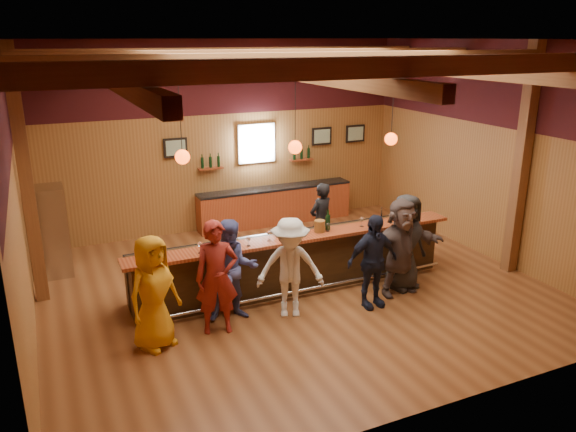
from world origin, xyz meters
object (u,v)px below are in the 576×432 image
(customer_white, at_px, (290,268))
(bottle_a, at_px, (327,223))
(back_bar_cabinet, at_px, (275,205))
(bar_counter, at_px, (292,260))
(customer_orange, at_px, (153,293))
(customer_denim, at_px, (233,271))
(stainless_fridge, at_px, (49,232))
(customer_brown, at_px, (401,247))
(customer_redvest, at_px, (217,278))
(ice_bucket, at_px, (320,226))
(bartender, at_px, (321,221))
(customer_navy, at_px, (373,261))
(customer_dark, at_px, (405,242))

(customer_white, distance_m, bottle_a, 1.47)
(back_bar_cabinet, xyz_separation_m, bottle_a, (-0.57, -3.81, 0.77))
(bar_counter, relative_size, back_bar_cabinet, 1.57)
(bar_counter, relative_size, customer_orange, 3.52)
(customer_denim, xyz_separation_m, customer_white, (0.91, -0.28, -0.00))
(stainless_fridge, xyz_separation_m, customer_brown, (5.77, -3.57, 0.01))
(customer_redvest, bearing_deg, ice_bucket, 32.59)
(customer_orange, bearing_deg, customer_brown, -28.26)
(customer_brown, height_order, ice_bucket, customer_brown)
(bar_counter, bearing_deg, bartender, 42.18)
(customer_white, xyz_separation_m, bottle_a, (1.15, 0.84, 0.38))
(customer_orange, relative_size, customer_navy, 1.06)
(bartender, distance_m, bottle_a, 1.45)
(stainless_fridge, distance_m, customer_orange, 3.82)
(bartender, bearing_deg, customer_navy, 66.18)
(bar_counter, relative_size, bottle_a, 17.81)
(customer_denim, bearing_deg, customer_redvest, -132.67)
(customer_brown, xyz_separation_m, ice_bucket, (-1.22, 0.84, 0.31))
(customer_navy, relative_size, customer_dark, 0.92)
(back_bar_cabinet, relative_size, customer_navy, 2.37)
(customer_redvest, bearing_deg, customer_orange, -164.23)
(ice_bucket, bearing_deg, bar_counter, 147.68)
(customer_white, xyz_separation_m, customer_brown, (2.19, -0.03, 0.04))
(customer_denim, height_order, customer_white, customer_denim)
(back_bar_cabinet, distance_m, customer_orange, 6.20)
(customer_denim, relative_size, customer_navy, 1.03)
(bar_counter, height_order, customer_redvest, customer_redvest)
(customer_denim, distance_m, bottle_a, 2.16)
(stainless_fridge, bearing_deg, bartender, -14.98)
(customer_redvest, relative_size, customer_denim, 1.07)
(customer_redvest, height_order, customer_brown, customer_redvest)
(stainless_fridge, relative_size, bartender, 1.09)
(bartender, bearing_deg, customer_white, 33.55)
(customer_dark, bearing_deg, ice_bucket, 143.43)
(ice_bucket, bearing_deg, customer_navy, -66.16)
(stainless_fridge, relative_size, customer_denim, 1.03)
(customer_navy, height_order, customer_brown, customer_brown)
(back_bar_cabinet, distance_m, customer_denim, 5.11)
(customer_navy, bearing_deg, bartender, 82.77)
(back_bar_cabinet, xyz_separation_m, stainless_fridge, (-5.30, -1.12, 0.42))
(customer_orange, height_order, customer_redvest, customer_redvest)
(customer_navy, bearing_deg, customer_white, 167.96)
(customer_dark, bearing_deg, customer_denim, 165.99)
(customer_white, relative_size, bottle_a, 4.92)
(bar_counter, height_order, customer_navy, customer_navy)
(customer_orange, bearing_deg, stainless_fridge, 81.26)
(ice_bucket, bearing_deg, bartender, 61.31)
(customer_white, distance_m, customer_dark, 2.41)
(stainless_fridge, height_order, bottle_a, stainless_fridge)
(customer_redvest, bearing_deg, back_bar_cabinet, 69.86)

